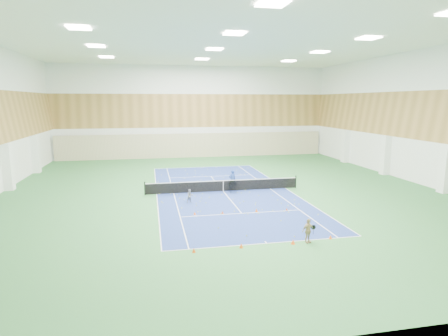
% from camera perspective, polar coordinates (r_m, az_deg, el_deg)
% --- Properties ---
extents(ground, '(40.00, 40.00, 0.00)m').
position_cam_1_polar(ground, '(31.29, -0.11, -3.57)').
color(ground, '#2E6C36').
rests_on(ground, ground).
extents(room_shell, '(36.00, 40.00, 12.00)m').
position_cam_1_polar(room_shell, '(30.43, -0.12, 7.47)').
color(room_shell, white).
rests_on(room_shell, ground).
extents(wood_cladding, '(36.00, 40.00, 8.00)m').
position_cam_1_polar(wood_cladding, '(30.40, -0.12, 11.24)').
color(wood_cladding, '#A2773C').
rests_on(wood_cladding, room_shell).
extents(ceiling_light_grid, '(21.40, 25.40, 0.06)m').
position_cam_1_polar(ceiling_light_grid, '(30.73, -0.12, 18.57)').
color(ceiling_light_grid, white).
rests_on(ceiling_light_grid, room_shell).
extents(court_surface, '(10.97, 23.77, 0.01)m').
position_cam_1_polar(court_surface, '(31.28, -0.11, -3.56)').
color(court_surface, navy).
rests_on(court_surface, ground).
extents(tennis_balls_scatter, '(10.57, 22.77, 0.07)m').
position_cam_1_polar(tennis_balls_scatter, '(31.28, -0.11, -3.49)').
color(tennis_balls_scatter, '#C0D123').
rests_on(tennis_balls_scatter, ground).
extents(tennis_net, '(12.80, 0.10, 1.10)m').
position_cam_1_polar(tennis_net, '(31.16, -0.11, -2.59)').
color(tennis_net, black).
rests_on(tennis_net, ground).
extents(back_curtain, '(35.40, 0.16, 3.20)m').
position_cam_1_polar(back_curtain, '(50.26, -4.48, 3.46)').
color(back_curtain, '#C6B793').
rests_on(back_curtain, ground).
extents(coach, '(0.71, 0.57, 1.70)m').
position_cam_1_polar(coach, '(31.85, 1.27, -1.76)').
color(coach, '#214197').
rests_on(coach, ground).
extents(child_court, '(0.59, 0.51, 1.03)m').
position_cam_1_polar(child_court, '(27.84, -5.20, -4.25)').
color(child_court, gray).
rests_on(child_court, ground).
extents(child_apron, '(0.83, 0.55, 1.32)m').
position_cam_1_polar(child_apron, '(20.53, 12.67, -9.31)').
color(child_apron, tan).
rests_on(child_apron, ground).
extents(ball_cart, '(0.57, 0.57, 0.93)m').
position_cam_1_polar(ball_cart, '(30.74, 1.32, -2.93)').
color(ball_cart, black).
rests_on(ball_cart, ground).
extents(cone_svc_a, '(0.18, 0.18, 0.20)m').
position_cam_1_polar(cone_svc_a, '(25.01, -4.48, -6.90)').
color(cone_svc_a, '#FF590D').
rests_on(cone_svc_a, ground).
extents(cone_svc_b, '(0.18, 0.18, 0.19)m').
position_cam_1_polar(cone_svc_b, '(25.14, -0.23, -6.78)').
color(cone_svc_b, '#D5480B').
rests_on(cone_svc_b, ground).
extents(cone_svc_c, '(0.22, 0.22, 0.24)m').
position_cam_1_polar(cone_svc_c, '(25.64, 4.97, -6.42)').
color(cone_svc_c, '#F35F0C').
rests_on(cone_svc_c, ground).
extents(cone_svc_d, '(0.17, 0.17, 0.19)m').
position_cam_1_polar(cone_svc_d, '(26.24, 9.54, -6.20)').
color(cone_svc_d, '#DD3E0B').
rests_on(cone_svc_d, ground).
extents(cone_base_a, '(0.19, 0.19, 0.21)m').
position_cam_1_polar(cone_base_a, '(19.09, -4.61, -12.39)').
color(cone_base_a, '#D8460B').
rests_on(cone_base_a, ground).
extents(cone_base_b, '(0.21, 0.21, 0.23)m').
position_cam_1_polar(cone_base_b, '(19.58, 2.64, -11.74)').
color(cone_base_b, '#E3500B').
rests_on(cone_base_b, ground).
extents(cone_base_c, '(0.23, 0.23, 0.25)m').
position_cam_1_polar(cone_base_c, '(20.37, 10.48, -10.99)').
color(cone_base_c, '#FF4C0D').
rests_on(cone_base_c, ground).
extents(cone_base_d, '(0.19, 0.19, 0.21)m').
position_cam_1_polar(cone_base_d, '(21.56, 15.92, -10.07)').
color(cone_base_d, '#FE580D').
rests_on(cone_base_d, ground).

